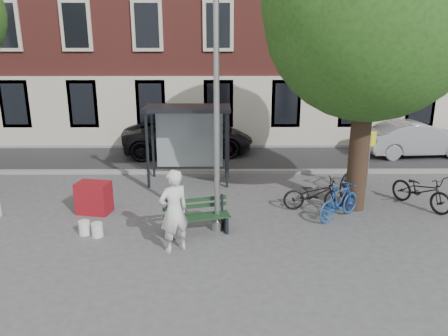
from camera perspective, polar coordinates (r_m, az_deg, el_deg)
name	(u,v)px	position (r m, az deg, el deg)	size (l,w,h in m)	color
ground	(217,230)	(11.45, -0.90, -8.09)	(90.00, 90.00, 0.00)	#4C4C4F
road	(218,159)	(18.05, -0.73, 1.23)	(40.00, 4.00, 0.01)	#28282B
curb_near	(218,172)	(16.11, -0.77, -0.46)	(40.00, 0.25, 0.12)	gray
curb_far	(219,146)	(19.97, -0.71, 2.89)	(40.00, 0.25, 0.12)	gray
lamppost	(217,124)	(10.59, -0.97, 5.73)	(0.28, 0.35, 6.11)	#9EA0A3
tree_right	(374,4)	(12.45, 19.03, 19.59)	(5.76, 5.60, 8.20)	black
bus_shelter	(200,127)	(14.80, -3.18, 5.41)	(2.85, 1.45, 2.62)	#1E2328
painter	(174,211)	(10.09, -6.56, -5.60)	(0.72, 0.47, 1.97)	silver
bench	(197,218)	(11.17, -3.57, -6.56)	(1.74, 0.94, 0.86)	#1E2328
bike_a	(314,194)	(12.86, 11.71, -3.35)	(0.63, 1.79, 0.94)	black
bike_b	(339,201)	(12.37, 14.84, -4.22)	(0.47, 1.67, 1.01)	#1B4999
bike_c	(421,191)	(13.99, 24.36, -2.70)	(0.68, 1.96, 1.03)	black
bike_d	(353,174)	(14.57, 16.49, -0.74)	(0.58, 2.05, 1.23)	black
car_dark	(188,136)	(18.78, -4.71, 4.18)	(2.55, 5.52, 1.53)	black
car_silver	(417,139)	(20.08, 23.87, 3.51)	(1.55, 4.43, 1.46)	#989A9F
red_stand	(94,198)	(12.91, -16.63, -3.74)	(0.90, 0.60, 0.90)	maroon
bucket_a	(97,230)	(11.47, -16.23, -7.76)	(0.28, 0.28, 0.36)	silver
bucket_c	(84,228)	(11.68, -17.76, -7.44)	(0.28, 0.28, 0.36)	white
notice_sign	(370,148)	(14.32, 18.52, 2.43)	(0.35, 0.11, 2.03)	#9EA0A3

